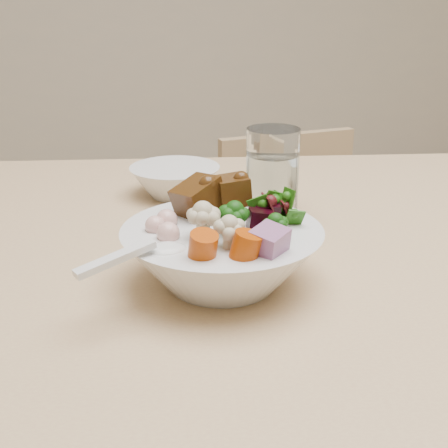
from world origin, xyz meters
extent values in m
cube|color=tan|center=(-0.17, -0.04, 0.77)|extent=(1.84, 1.24, 0.04)
cube|color=tan|center=(-0.01, 0.55, 0.38)|extent=(0.40, 0.40, 0.04)
cube|color=tan|center=(-0.03, 0.71, 0.58)|extent=(0.36, 0.07, 0.39)
cylinder|color=tan|center=(-0.14, 0.38, 0.18)|extent=(0.03, 0.03, 0.37)
cylinder|color=tan|center=(0.16, 0.41, 0.18)|extent=(0.03, 0.03, 0.37)
cylinder|color=tan|center=(-0.18, 0.68, 0.18)|extent=(0.03, 0.03, 0.37)
cylinder|color=tan|center=(0.12, 0.72, 0.18)|extent=(0.03, 0.03, 0.37)
sphere|color=black|center=(-0.38, -0.10, 0.87)|extent=(0.04, 0.04, 0.04)
sphere|color=beige|center=(-0.42, -0.10, 0.88)|extent=(0.04, 0.04, 0.04)
cube|color=black|center=(-0.33, -0.07, 0.87)|extent=(0.04, 0.04, 0.03)
cube|color=#8A537F|center=(-0.36, -0.15, 0.87)|extent=(0.05, 0.05, 0.04)
cylinder|color=#BE4E05|center=(-0.43, -0.15, 0.87)|extent=(0.04, 0.04, 0.03)
sphere|color=#E0A59D|center=(-0.45, -0.09, 0.87)|extent=(0.02, 0.02, 0.02)
ellipsoid|color=silver|center=(-0.46, -0.12, 0.86)|extent=(0.05, 0.05, 0.02)
cube|color=silver|center=(-0.51, -0.14, 0.87)|extent=(0.08, 0.04, 0.02)
cylinder|color=white|center=(-0.27, 0.12, 0.86)|extent=(0.08, 0.08, 0.13)
cylinder|color=silver|center=(-0.27, 0.12, 0.84)|extent=(0.07, 0.07, 0.09)
camera|label=1|loc=(-0.54, -0.70, 1.11)|focal=50.00mm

